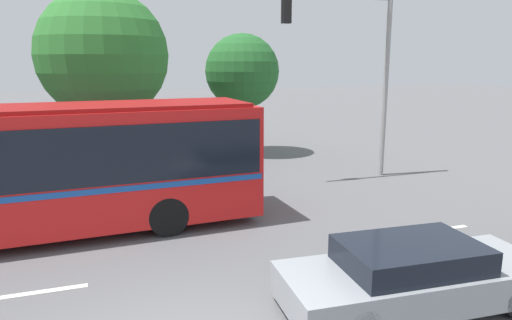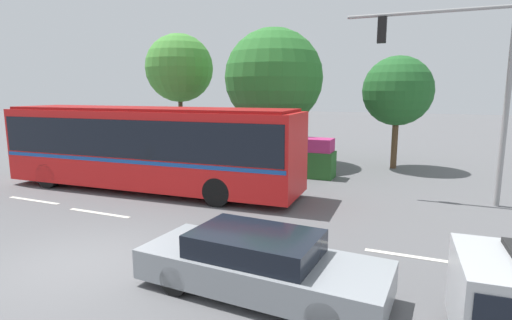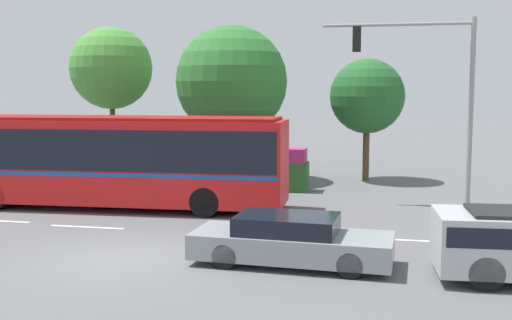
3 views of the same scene
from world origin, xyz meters
The scene contains 10 objects.
ground_plane centered at (0.00, 0.00, 0.00)m, with size 140.00×140.00×0.00m, color #5B5B5E.
city_bus centered at (-2.79, 6.22, 1.84)m, with size 12.14×3.12×3.24m.
sedan_foreground centered at (4.33, 0.35, 0.58)m, with size 4.89×2.06×1.20m.
traffic_light_pole centered at (8.22, 8.99, 4.48)m, with size 5.35×0.24×6.71m.
flowering_hedge centered at (-1.07, 11.09, 0.87)m, with size 9.04×1.08×1.77m.
street_tree_left centered at (-6.49, 14.08, 5.19)m, with size 3.96×3.96×7.18m.
street_tree_centre centered at (-0.39, 13.64, 4.53)m, with size 5.11×5.11×7.10m.
street_tree_right centered at (5.70, 14.79, 3.86)m, with size 3.41×3.41×5.58m.
lane_stripe_mid centered at (-2.36, 3.05, 0.01)m, with size 2.40×0.16×0.01m, color silver.
lane_stripe_far centered at (7.11, 3.31, 0.01)m, with size 2.40×0.16×0.01m, color silver.
Camera 3 is at (6.45, -14.14, 4.22)m, focal length 43.56 mm.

